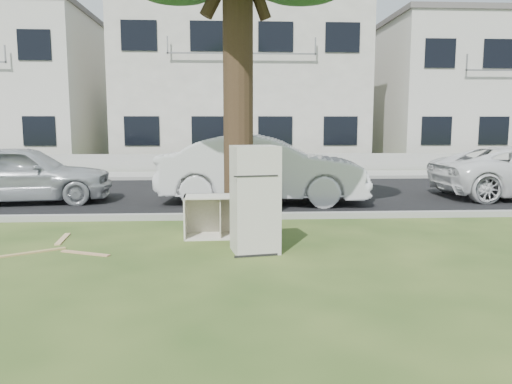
{
  "coord_description": "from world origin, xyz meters",
  "views": [
    {
      "loc": [
        -0.59,
        -7.36,
        1.89
      ],
      "look_at": [
        -0.14,
        0.6,
        0.8
      ],
      "focal_mm": 35.0,
      "sensor_mm": 36.0,
      "label": 1
    }
  ],
  "objects": [
    {
      "name": "fridge",
      "position": [
        -0.2,
        -0.12,
        0.79
      ],
      "size": [
        0.74,
        0.71,
        1.58
      ],
      "primitive_type": "cube",
      "rotation": [
        0.0,
        0.0,
        0.18
      ],
      "color": "beige",
      "rests_on": "ground"
    },
    {
      "name": "plank_a",
      "position": [
        -3.55,
        -0.07,
        0.01
      ],
      "size": [
        0.97,
        0.66,
        0.02
      ],
      "primitive_type": "cube",
      "rotation": [
        0.0,
        0.0,
        0.56
      ],
      "color": "#A4894F",
      "rests_on": "ground"
    },
    {
      "name": "low_wall",
      "position": [
        0.0,
        12.6,
        0.35
      ],
      "size": [
        120.0,
        0.15,
        0.7
      ],
      "primitive_type": "cube",
      "color": "gray",
      "rests_on": "ground"
    },
    {
      "name": "plank_b",
      "position": [
        -2.69,
        -0.12,
        0.01
      ],
      "size": [
        0.79,
        0.4,
        0.02
      ],
      "primitive_type": "cube",
      "rotation": [
        0.0,
        0.0,
        -0.4
      ],
      "color": "tan",
      "rests_on": "ground"
    },
    {
      "name": "cabinet",
      "position": [
        -0.88,
        0.88,
        0.35
      ],
      "size": [
        0.92,
        0.59,
        0.7
      ],
      "primitive_type": "cube",
      "rotation": [
        0.0,
        0.0,
        0.03
      ],
      "color": "beige",
      "rests_on": "ground"
    },
    {
      "name": "plank_c",
      "position": [
        -3.32,
        0.83,
        0.01
      ],
      "size": [
        0.18,
        0.82,
        0.02
      ],
      "primitive_type": "cube",
      "rotation": [
        0.0,
        0.0,
        1.68
      ],
      "color": "tan",
      "rests_on": "ground"
    },
    {
      "name": "road",
      "position": [
        0.0,
        6.0,
        0.01
      ],
      "size": [
        120.0,
        7.0,
        0.01
      ],
      "primitive_type": "cube",
      "color": "black",
      "rests_on": "ground"
    },
    {
      "name": "kerb_near",
      "position": [
        0.0,
        2.45,
        0.0
      ],
      "size": [
        120.0,
        0.18,
        0.12
      ],
      "primitive_type": "cube",
      "color": "gray",
      "rests_on": "ground"
    },
    {
      "name": "car_center",
      "position": [
        0.24,
        4.49,
        0.81
      ],
      "size": [
        5.09,
        2.28,
        1.62
      ],
      "primitive_type": "imported",
      "rotation": [
        0.0,
        0.0,
        1.45
      ],
      "color": "silver",
      "rests_on": "ground"
    },
    {
      "name": "townhouse_center",
      "position": [
        0.0,
        17.5,
        3.72
      ],
      "size": [
        11.22,
        8.16,
        7.44
      ],
      "color": "beige",
      "rests_on": "ground"
    },
    {
      "name": "kerb_far",
      "position": [
        0.0,
        9.55,
        0.0
      ],
      "size": [
        120.0,
        0.18,
        0.12
      ],
      "primitive_type": "cube",
      "color": "gray",
      "rests_on": "ground"
    },
    {
      "name": "car_left",
      "position": [
        -5.52,
        4.78,
        0.71
      ],
      "size": [
        4.33,
        2.2,
        1.41
      ],
      "primitive_type": "imported",
      "rotation": [
        0.0,
        0.0,
        1.7
      ],
      "color": "#ACAFB3",
      "rests_on": "ground"
    },
    {
      "name": "ground",
      "position": [
        0.0,
        0.0,
        0.0
      ],
      "size": [
        120.0,
        120.0,
        0.0
      ],
      "primitive_type": "plane",
      "color": "#294318"
    },
    {
      "name": "townhouse_right",
      "position": [
        12.0,
        17.5,
        3.42
      ],
      "size": [
        10.2,
        8.16,
        6.84
      ],
      "color": "beige",
      "rests_on": "ground"
    },
    {
      "name": "sidewalk",
      "position": [
        0.0,
        11.0,
        0.01
      ],
      "size": [
        120.0,
        2.8,
        0.01
      ],
      "primitive_type": "cube",
      "color": "gray",
      "rests_on": "ground"
    }
  ]
}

